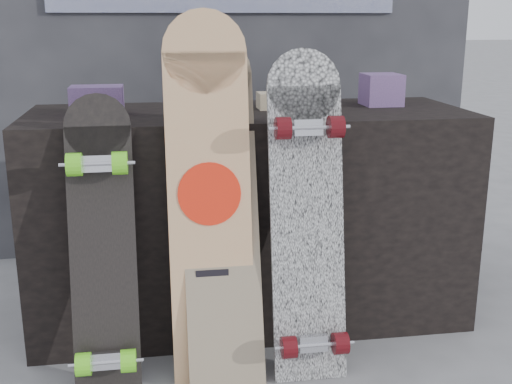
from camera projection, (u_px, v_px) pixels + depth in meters
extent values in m
plane|color=slate|center=(273.00, 378.00, 2.08)|extent=(60.00, 60.00, 0.00)
cube|color=black|center=(250.00, 215.00, 2.45)|extent=(1.60, 0.60, 0.80)
cube|color=#2E2E32|center=(223.00, 24.00, 3.07)|extent=(2.40, 0.20, 2.20)
cube|color=#443165|center=(97.00, 100.00, 2.23)|extent=(0.18, 0.12, 0.10)
cube|color=#443165|center=(381.00, 90.00, 2.48)|extent=(0.14, 0.14, 0.12)
cube|color=#D1B78C|center=(287.00, 100.00, 2.39)|extent=(0.22, 0.10, 0.06)
cube|color=beige|center=(210.00, 220.00, 2.01)|extent=(0.26, 0.20, 1.03)
cylinder|color=beige|center=(204.00, 51.00, 1.97)|extent=(0.26, 0.06, 0.26)
cylinder|color=#FD2710|center=(209.00, 194.00, 2.00)|extent=(0.20, 0.04, 0.20)
cube|color=black|center=(213.00, 299.00, 2.03)|extent=(0.10, 0.04, 0.19)
cube|color=beige|center=(221.00, 229.00, 2.04)|extent=(0.24, 0.32, 0.96)
cylinder|color=beige|center=(214.00, 73.00, 2.05)|extent=(0.24, 0.09, 0.23)
cube|color=white|center=(307.00, 235.00, 2.04)|extent=(0.24, 0.20, 0.93)
cylinder|color=white|center=(304.00, 86.00, 2.00)|extent=(0.24, 0.06, 0.23)
cube|color=silver|center=(313.00, 343.00, 2.02)|extent=(0.09, 0.04, 0.05)
cylinder|color=#4C0A0F|center=(289.00, 347.00, 1.99)|extent=(0.05, 0.07, 0.07)
cylinder|color=#4C0A0F|center=(340.00, 343.00, 2.01)|extent=(0.04, 0.07, 0.07)
cube|color=silver|center=(308.00, 128.00, 1.97)|extent=(0.09, 0.04, 0.05)
cylinder|color=#4C0A0F|center=(283.00, 128.00, 1.94)|extent=(0.05, 0.07, 0.07)
cylinder|color=#4C0A0F|center=(336.00, 127.00, 1.96)|extent=(0.04, 0.07, 0.07)
cube|color=black|center=(103.00, 261.00, 1.98)|extent=(0.20, 0.21, 0.81)
cylinder|color=black|center=(97.00, 126.00, 1.96)|extent=(0.20, 0.06, 0.20)
cube|color=silver|center=(107.00, 361.00, 1.95)|extent=(0.09, 0.04, 0.06)
cylinder|color=#68E920|center=(84.00, 364.00, 1.92)|extent=(0.04, 0.07, 0.07)
cylinder|color=#68E920|center=(129.00, 361.00, 1.94)|extent=(0.05, 0.07, 0.07)
cube|color=silver|center=(98.00, 164.00, 1.93)|extent=(0.09, 0.04, 0.06)
cylinder|color=#68E920|center=(74.00, 165.00, 1.90)|extent=(0.04, 0.07, 0.07)
cylinder|color=#68E920|center=(120.00, 163.00, 1.92)|extent=(0.05, 0.07, 0.07)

